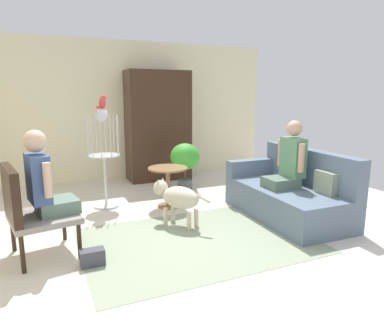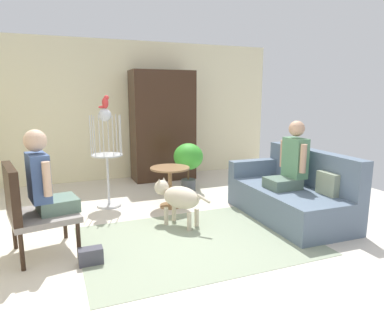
% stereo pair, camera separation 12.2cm
% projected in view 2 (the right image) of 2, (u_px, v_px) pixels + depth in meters
% --- Properties ---
extents(ground_plane, '(7.70, 7.70, 0.00)m').
position_uv_depth(ground_plane, '(188.00, 235.00, 4.18)').
color(ground_plane, beige).
extents(back_wall, '(6.11, 0.12, 2.66)m').
position_uv_depth(back_wall, '(127.00, 111.00, 6.90)').
color(back_wall, beige).
rests_on(back_wall, ground).
extents(area_rug, '(2.55, 1.84, 0.01)m').
position_uv_depth(area_rug, '(196.00, 240.00, 4.02)').
color(area_rug, gray).
rests_on(area_rug, ground).
extents(couch, '(0.96, 1.82, 0.91)m').
position_uv_depth(couch, '(291.00, 195.00, 4.76)').
color(couch, slate).
rests_on(couch, ground).
extents(armchair, '(0.74, 0.79, 0.97)m').
position_uv_depth(armchair, '(28.00, 205.00, 3.53)').
color(armchair, black).
rests_on(armchair, ground).
extents(person_on_couch, '(0.49, 0.51, 0.89)m').
position_uv_depth(person_on_couch, '(291.00, 162.00, 4.62)').
color(person_on_couch, '#556C5F').
extents(person_on_armchair, '(0.51, 0.53, 0.87)m').
position_uv_depth(person_on_armchair, '(44.00, 180.00, 3.57)').
color(person_on_armchair, slate).
extents(round_end_table, '(0.58, 0.58, 0.60)m').
position_uv_depth(round_end_table, '(170.00, 180.00, 5.15)').
color(round_end_table, olive).
rests_on(round_end_table, ground).
extents(dog, '(0.53, 0.72, 0.58)m').
position_uv_depth(dog, '(178.00, 197.00, 4.43)').
color(dog, beige).
rests_on(dog, ground).
extents(bird_cage_stand, '(0.46, 0.46, 1.45)m').
position_uv_depth(bird_cage_stand, '(107.00, 153.00, 5.11)').
color(bird_cage_stand, silver).
rests_on(bird_cage_stand, ground).
extents(parrot, '(0.17, 0.10, 0.19)m').
position_uv_depth(parrot, '(105.00, 102.00, 4.97)').
color(parrot, red).
rests_on(parrot, bird_cage_stand).
extents(potted_plant, '(0.51, 0.51, 0.83)m').
position_uv_depth(potted_plant, '(188.00, 159.00, 6.00)').
color(potted_plant, '#4C5156').
rests_on(potted_plant, ground).
extents(armoire_cabinet, '(1.20, 0.56, 2.10)m').
position_uv_depth(armoire_cabinet, '(163.00, 126.00, 6.80)').
color(armoire_cabinet, '#382316').
rests_on(armoire_cabinet, ground).
extents(handbag, '(0.23, 0.13, 0.16)m').
position_uv_depth(handbag, '(91.00, 256.00, 3.45)').
color(handbag, '#3F3F4C').
rests_on(handbag, ground).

